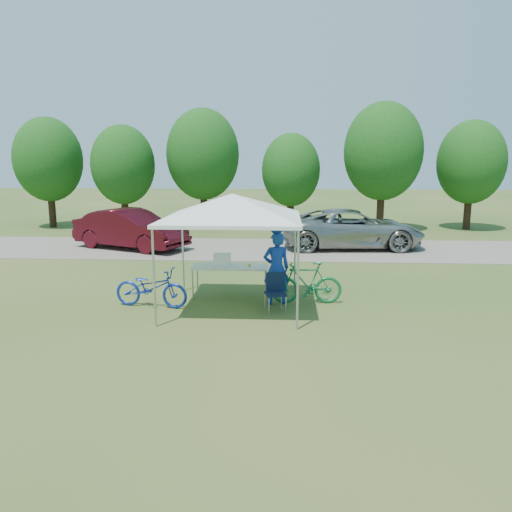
{
  "coord_description": "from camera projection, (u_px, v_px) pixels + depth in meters",
  "views": [
    {
      "loc": [
        1.22,
        -11.5,
        3.49
      ],
      "look_at": [
        0.44,
        2.0,
        0.88
      ],
      "focal_mm": 35.0,
      "sensor_mm": 36.0,
      "label": 1
    }
  ],
  "objects": [
    {
      "name": "folding_chair",
      "position": [
        276.0,
        289.0,
        11.68
      ],
      "size": [
        0.56,
        0.58,
        0.89
      ],
      "rotation": [
        0.0,
        0.0,
        0.27
      ],
      "color": "black",
      "rests_on": "ground"
    },
    {
      "name": "ground",
      "position": [
        233.0,
        307.0,
        12.01
      ],
      "size": [
        100.0,
        100.0,
        0.0
      ],
      "primitive_type": "plane",
      "color": "#2D5119",
      "rests_on": "ground"
    },
    {
      "name": "cooler",
      "position": [
        222.0,
        260.0,
        12.85
      ],
      "size": [
        0.44,
        0.3,
        0.32
      ],
      "color": "white",
      "rests_on": "folding_table"
    },
    {
      "name": "sedan",
      "position": [
        131.0,
        229.0,
        19.76
      ],
      "size": [
        5.0,
        3.42,
        1.56
      ],
      "primitive_type": "imported",
      "rotation": [
        0.0,
        0.0,
        1.16
      ],
      "color": "#450B15",
      "rests_on": "gravel_strip"
    },
    {
      "name": "canopy",
      "position": [
        232.0,
        197.0,
        11.5
      ],
      "size": [
        4.53,
        4.53,
        3.0
      ],
      "color": "#A5A5AA",
      "rests_on": "ground"
    },
    {
      "name": "gravel_strip",
      "position": [
        254.0,
        249.0,
        19.85
      ],
      "size": [
        24.0,
        5.0,
        0.02
      ],
      "primitive_type": "cube",
      "color": "gray",
      "rests_on": "ground"
    },
    {
      "name": "bike_green",
      "position": [
        307.0,
        283.0,
        12.25
      ],
      "size": [
        1.76,
        0.57,
        1.04
      ],
      "primitive_type": "imported",
      "rotation": [
        0.0,
        0.0,
        -1.52
      ],
      "color": "#19713F",
      "rests_on": "ground"
    },
    {
      "name": "minivan",
      "position": [
        352.0,
        229.0,
        19.9
      ],
      "size": [
        5.75,
        2.94,
        1.55
      ],
      "primitive_type": "imported",
      "rotation": [
        0.0,
        0.0,
        1.64
      ],
      "color": "#9C9C98",
      "rests_on": "gravel_strip"
    },
    {
      "name": "treeline",
      "position": [
        255.0,
        159.0,
        25.12
      ],
      "size": [
        24.89,
        4.28,
        6.3
      ],
      "color": "#382314",
      "rests_on": "ground"
    },
    {
      "name": "cyclist",
      "position": [
        276.0,
        268.0,
        12.14
      ],
      "size": [
        0.74,
        0.57,
        1.79
      ],
      "primitive_type": "imported",
      "rotation": [
        0.0,
        0.0,
        3.38
      ],
      "color": "#13329C",
      "rests_on": "ground"
    },
    {
      "name": "folding_table",
      "position": [
        230.0,
        267.0,
        12.88
      ],
      "size": [
        1.96,
        0.82,
        0.8
      ],
      "color": "white",
      "rests_on": "ground"
    },
    {
      "name": "bike_blue",
      "position": [
        151.0,
        288.0,
        11.97
      ],
      "size": [
        1.89,
        0.9,
        0.95
      ],
      "primitive_type": "imported",
      "rotation": [
        0.0,
        0.0,
        1.42
      ],
      "color": "#112C99",
      "rests_on": "ground"
    },
    {
      "name": "ice_cream_cup",
      "position": [
        249.0,
        265.0,
        12.79
      ],
      "size": [
        0.09,
        0.09,
        0.06
      ],
      "primitive_type": "cylinder",
      "color": "yellow",
      "rests_on": "folding_table"
    }
  ]
}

